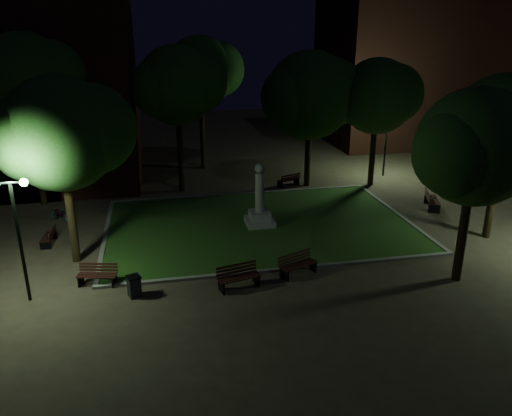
{
  "coord_description": "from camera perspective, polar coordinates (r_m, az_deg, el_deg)",
  "views": [
    {
      "loc": [
        -4.93,
        -21.11,
        9.52
      ],
      "look_at": [
        -0.39,
        1.0,
        1.34
      ],
      "focal_mm": 35.0,
      "sensor_mm": 36.0,
      "label": 1
    }
  ],
  "objects": [
    {
      "name": "tree_se",
      "position": [
        20.08,
        24.08,
        6.37
      ],
      "size": [
        5.38,
        4.39,
        7.61
      ],
      "color": "black",
      "rests_on": "ground"
    },
    {
      "name": "bench_near_left",
      "position": [
        19.47,
        -2.02,
        -7.92
      ],
      "size": [
        1.77,
        0.95,
        0.92
      ],
      "rotation": [
        0.0,
        0.0,
        0.23
      ],
      "color": "black",
      "rests_on": "ground"
    },
    {
      "name": "lawn_kerb",
      "position": [
        25.45,
        0.41,
        -1.91
      ],
      "size": [
        15.4,
        10.4,
        0.12
      ],
      "color": "slate",
      "rests_on": "ground"
    },
    {
      "name": "monument",
      "position": [
        25.13,
        0.41,
        -0.01
      ],
      "size": [
        1.4,
        1.4,
        3.2
      ],
      "color": "gray",
      "rests_on": "lawn"
    },
    {
      "name": "trash_bin",
      "position": [
        19.43,
        -13.76,
        -8.65
      ],
      "size": [
        0.62,
        0.62,
        0.83
      ],
      "color": "black",
      "rests_on": "ground"
    },
    {
      "name": "tree_east",
      "position": [
        25.25,
        26.69,
        8.06
      ],
      "size": [
        6.09,
        4.97,
        7.73
      ],
      "color": "black",
      "rests_on": "ground"
    },
    {
      "name": "lamppost_sw",
      "position": [
        19.34,
        -25.75,
        -1.07
      ],
      "size": [
        1.18,
        0.28,
        4.68
      ],
      "color": "black",
      "rests_on": "ground"
    },
    {
      "name": "ground",
      "position": [
        23.68,
        1.42,
        -3.8
      ],
      "size": [
        80.0,
        80.0,
        0.0
      ],
      "primitive_type": "plane",
      "color": "#4B3E2D"
    },
    {
      "name": "building_far",
      "position": [
        47.2,
        18.11,
        14.7
      ],
      "size": [
        16.0,
        10.0,
        12.0
      ],
      "primitive_type": "cube",
      "color": "#4F2217",
      "rests_on": "ground"
    },
    {
      "name": "bench_near_right",
      "position": [
        20.51,
        4.75,
        -6.49
      ],
      "size": [
        1.74,
        1.17,
        0.9
      ],
      "rotation": [
        0.0,
        0.0,
        0.4
      ],
      "color": "black",
      "rests_on": "ground"
    },
    {
      "name": "tree_west",
      "position": [
        21.39,
        -21.21,
        7.92
      ],
      "size": [
        5.69,
        4.64,
        7.89
      ],
      "color": "black",
      "rests_on": "ground"
    },
    {
      "name": "tree_north_wl",
      "position": [
        29.99,
        -8.84,
        13.68
      ],
      "size": [
        5.63,
        4.6,
        8.69
      ],
      "color": "black",
      "rests_on": "ground"
    },
    {
      "name": "bench_right_side",
      "position": [
        29.43,
        19.38,
        0.84
      ],
      "size": [
        1.26,
        1.93,
        1.0
      ],
      "rotation": [
        0.0,
        0.0,
        1.19
      ],
      "color": "black",
      "rests_on": "ground"
    },
    {
      "name": "tree_ne",
      "position": [
        31.9,
        13.86,
        12.29
      ],
      "size": [
        5.65,
        4.61,
        7.91
      ],
      "color": "black",
      "rests_on": "ground"
    },
    {
      "name": "tree_nw",
      "position": [
        29.64,
        -24.66,
        13.25
      ],
      "size": [
        5.91,
        4.83,
        9.4
      ],
      "color": "black",
      "rests_on": "ground"
    },
    {
      "name": "bench_left_side",
      "position": [
        25.14,
        -22.56,
        -3.08
      ],
      "size": [
        0.56,
        1.4,
        0.75
      ],
      "rotation": [
        0.0,
        0.0,
        -1.63
      ],
      "color": "black",
      "rests_on": "ground"
    },
    {
      "name": "bench_far_side",
      "position": [
        31.77,
        3.77,
        3.17
      ],
      "size": [
        1.58,
        1.05,
        0.82
      ],
      "rotation": [
        0.0,
        0.0,
        3.53
      ],
      "color": "black",
      "rests_on": "ground"
    },
    {
      "name": "tree_north_er",
      "position": [
        31.03,
        6.4,
        12.67
      ],
      "size": [
        6.56,
        5.35,
        8.35
      ],
      "color": "black",
      "rests_on": "ground"
    },
    {
      "name": "lawn",
      "position": [
        25.46,
        0.41,
        -1.95
      ],
      "size": [
        15.0,
        10.0,
        0.08
      ],
      "primitive_type": "cube",
      "color": "#2A5119",
      "rests_on": "ground"
    },
    {
      "name": "tree_far_north",
      "position": [
        35.02,
        -6.22,
        15.26
      ],
      "size": [
        5.76,
        4.7,
        9.11
      ],
      "color": "black",
      "rests_on": "ground"
    },
    {
      "name": "lamppost_nw",
      "position": [
        32.38,
        -25.87,
        6.84
      ],
      "size": [
        1.18,
        0.28,
        4.75
      ],
      "color": "black",
      "rests_on": "ground"
    },
    {
      "name": "lamppost_ne",
      "position": [
        34.59,
        14.71,
        8.21
      ],
      "size": [
        1.18,
        0.28,
        4.07
      ],
      "color": "black",
      "rests_on": "ground"
    },
    {
      "name": "bench_west_near",
      "position": [
        20.66,
        -17.65,
        -7.33
      ],
      "size": [
        1.61,
        0.87,
        0.84
      ],
      "rotation": [
        0.0,
        0.0,
        -0.24
      ],
      "color": "black",
      "rests_on": "ground"
    },
    {
      "name": "bicycle",
      "position": [
        27.93,
        -21.36,
        -0.6
      ],
      "size": [
        1.48,
        1.29,
        0.77
      ],
      "primitive_type": "imported",
      "rotation": [
        0.0,
        0.0,
        0.93
      ],
      "color": "black",
      "rests_on": "ground"
    }
  ]
}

